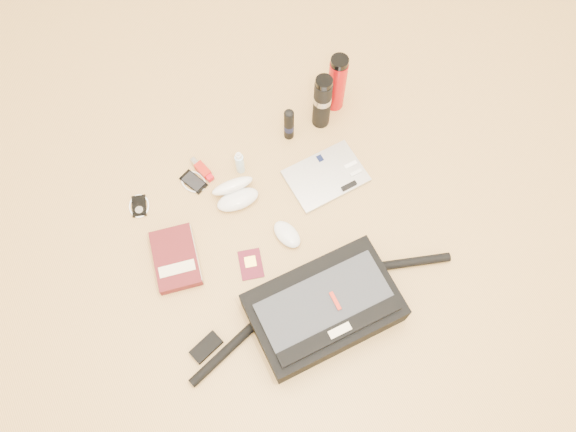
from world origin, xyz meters
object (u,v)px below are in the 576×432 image
Objects in this scene: laptop at (326,176)px; thermos_red at (337,83)px; messenger_bag at (323,308)px; book at (176,258)px; thermos_black at (322,102)px.

laptop is 1.06× the size of thermos_red.
messenger_bag is at bearing -121.95° from thermos_red.
thermos_red is at bearing 33.67° from book.
thermos_red reaches higher than messenger_bag.
laptop is 0.63m from book.
messenger_bag reaches higher than laptop.
messenger_bag is 3.43× the size of laptop.
laptop is 1.14× the size of book.
thermos_red is (0.82, 0.32, 0.11)m from book.
book reaches higher than laptop.
laptop is at bearing 60.82° from messenger_bag.
book is (-0.37, 0.40, -0.04)m from messenger_bag.
thermos_red reaches higher than laptop.
thermos_black reaches higher than book.
messenger_bag is at bearing -122.08° from laptop.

